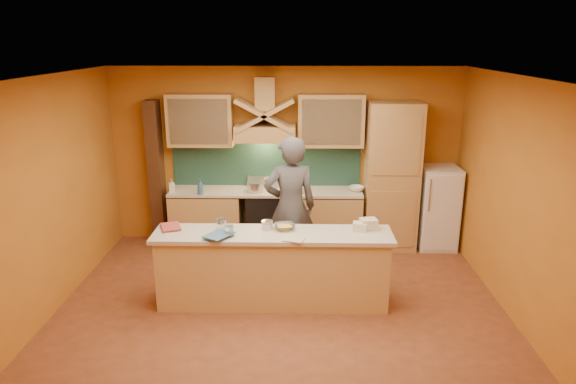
{
  "coord_description": "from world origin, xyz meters",
  "views": [
    {
      "loc": [
        0.2,
        -5.5,
        3.2
      ],
      "look_at": [
        0.07,
        0.9,
        1.28
      ],
      "focal_mm": 32.0,
      "sensor_mm": 36.0,
      "label": 1
    }
  ],
  "objects_px": {
    "person": "(290,208)",
    "kitchen_scale": "(267,226)",
    "stove": "(266,218)",
    "fridge": "(437,208)",
    "mixing_bowl": "(285,227)"
  },
  "relations": [
    {
      "from": "person",
      "to": "mixing_bowl",
      "type": "distance_m",
      "value": 0.7
    },
    {
      "from": "stove",
      "to": "mixing_bowl",
      "type": "xyz_separation_m",
      "value": [
        0.34,
        -1.77,
        0.53
      ]
    },
    {
      "from": "stove",
      "to": "person",
      "type": "relative_size",
      "value": 0.45
    },
    {
      "from": "mixing_bowl",
      "to": "stove",
      "type": "bearing_deg",
      "value": 101.0
    },
    {
      "from": "stove",
      "to": "fridge",
      "type": "xyz_separation_m",
      "value": [
        2.7,
        0.0,
        0.2
      ]
    },
    {
      "from": "person",
      "to": "mixing_bowl",
      "type": "bearing_deg",
      "value": 73.7
    },
    {
      "from": "person",
      "to": "kitchen_scale",
      "type": "xyz_separation_m",
      "value": [
        -0.27,
        -0.72,
        -0.0
      ]
    },
    {
      "from": "stove",
      "to": "person",
      "type": "distance_m",
      "value": 1.27
    },
    {
      "from": "stove",
      "to": "kitchen_scale",
      "type": "xyz_separation_m",
      "value": [
        0.13,
        -1.79,
        0.54
      ]
    },
    {
      "from": "person",
      "to": "kitchen_scale",
      "type": "height_order",
      "value": "person"
    },
    {
      "from": "fridge",
      "to": "mixing_bowl",
      "type": "distance_m",
      "value": 2.97
    },
    {
      "from": "kitchen_scale",
      "to": "mixing_bowl",
      "type": "relative_size",
      "value": 0.42
    },
    {
      "from": "stove",
      "to": "fridge",
      "type": "distance_m",
      "value": 2.71
    },
    {
      "from": "stove",
      "to": "fridge",
      "type": "relative_size",
      "value": 0.69
    },
    {
      "from": "fridge",
      "to": "person",
      "type": "xyz_separation_m",
      "value": [
        -2.3,
        -1.07,
        0.34
      ]
    }
  ]
}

